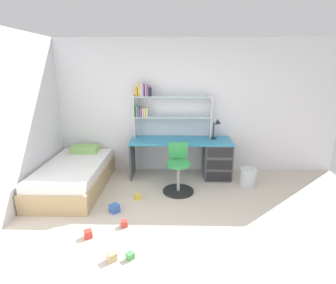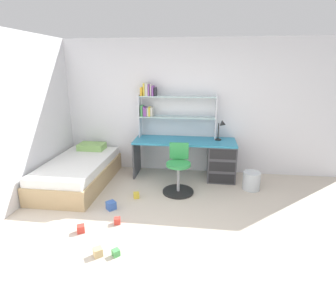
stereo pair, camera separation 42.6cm
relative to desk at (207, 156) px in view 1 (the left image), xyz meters
name	(u,v)px [view 1 (the left image)]	position (x,y,z in m)	size (l,w,h in m)	color
ground_plane	(192,256)	(-0.41, -2.25, -0.42)	(5.90, 6.15, 0.02)	beige
room_shell	(102,121)	(-1.67, -0.97, 0.87)	(5.90, 6.15, 2.55)	silver
desk	(207,156)	(0.00, 0.00, 0.00)	(1.87, 0.61, 0.72)	teal
bookshelf_hutch	(161,106)	(-0.87, 0.19, 0.92)	(1.46, 0.22, 1.03)	silver
desk_lamp	(217,126)	(0.18, 0.06, 0.57)	(0.20, 0.17, 0.38)	black
swivel_chair	(178,173)	(-0.55, -0.66, -0.08)	(0.52, 0.52, 0.82)	black
bed_platform	(74,176)	(-2.33, -0.58, -0.18)	(1.01, 1.81, 0.57)	tan
waste_bin	(248,177)	(0.69, -0.40, -0.25)	(0.29, 0.29, 0.31)	silver
toy_block_blue_0	(114,208)	(-1.48, -1.36, -0.34)	(0.12, 0.12, 0.12)	#3860B7
toy_block_yellow_1	(138,197)	(-1.20, -0.97, -0.36)	(0.09, 0.09, 0.09)	gold
toy_block_natural_2	(112,256)	(-1.29, -2.35, -0.36)	(0.10, 0.10, 0.10)	tan
toy_block_red_3	(124,224)	(-1.27, -1.71, -0.36)	(0.08, 0.08, 0.08)	red
toy_block_green_4	(130,256)	(-1.09, -2.32, -0.37)	(0.08, 0.08, 0.08)	#479E51
toy_block_red_5	(88,234)	(-1.68, -1.95, -0.36)	(0.09, 0.09, 0.09)	red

